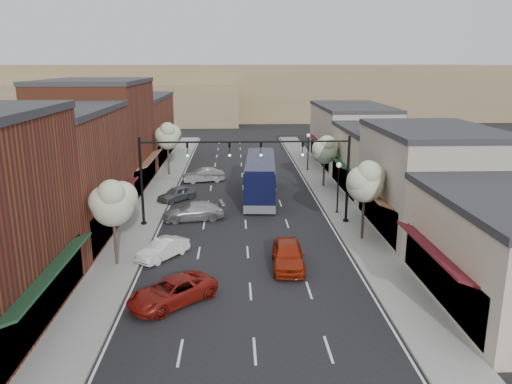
{
  "coord_description": "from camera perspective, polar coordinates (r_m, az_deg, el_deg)",
  "views": [
    {
      "loc": [
        -0.78,
        -29.64,
        12.39
      ],
      "look_at": [
        0.89,
        9.71,
        2.2
      ],
      "focal_mm": 35.0,
      "sensor_mm": 36.0,
      "label": 1
    }
  ],
  "objects": [
    {
      "name": "hill_near",
      "position": [
        110.65,
        -15.29,
        9.66
      ],
      "size": [
        50.0,
        20.0,
        8.0
      ],
      "primitive_type": "cube",
      "color": "#7A6647",
      "rests_on": "ground"
    },
    {
      "name": "curb_right",
      "position": [
        50.29,
        6.54,
        0.24
      ],
      "size": [
        0.25,
        73.0,
        0.17
      ],
      "primitive_type": "cube",
      "color": "gray",
      "rests_on": "ground"
    },
    {
      "name": "hill_far",
      "position": [
        119.81,
        -2.1,
        11.44
      ],
      "size": [
        120.0,
        30.0,
        12.0
      ],
      "primitive_type": "cube",
      "color": "#7A6647",
      "rests_on": "ground"
    },
    {
      "name": "signal_mast_right",
      "position": [
        38.96,
        7.08,
        2.89
      ],
      "size": [
        8.22,
        0.46,
        7.0
      ],
      "color": "black",
      "rests_on": "ground"
    },
    {
      "name": "lamp_post_far",
      "position": [
        59.02,
        5.98,
        5.28
      ],
      "size": [
        0.44,
        0.44,
        4.44
      ],
      "color": "black",
      "rests_on": "ground"
    },
    {
      "name": "coach_bus",
      "position": [
        47.09,
        0.49,
        1.71
      ],
      "size": [
        3.45,
        12.49,
        3.78
      ],
      "rotation": [
        0.0,
        0.0,
        -0.06
      ],
      "color": "black",
      "rests_on": "ground"
    },
    {
      "name": "tree_left_far",
      "position": [
        56.62,
        -10.06,
        6.38
      ],
      "size": [
        2.85,
        2.65,
        6.13
      ],
      "color": "#47382B",
      "rests_on": "ground"
    },
    {
      "name": "bldg_left_far",
      "position": [
        67.5,
        -14.01,
        7.08
      ],
      "size": [
        10.14,
        18.1,
        8.4
      ],
      "color": "brown",
      "rests_on": "ground"
    },
    {
      "name": "bldg_right_far",
      "position": [
        63.92,
        10.76,
        6.4
      ],
      "size": [
        9.14,
        16.1,
        7.4
      ],
      "color": "#A79D8F",
      "rests_on": "ground"
    },
    {
      "name": "tree_right_far",
      "position": [
        51.11,
        7.92,
        4.91
      ],
      "size": [
        2.85,
        2.65,
        5.43
      ],
      "color": "#47382B",
      "rests_on": "ground"
    },
    {
      "name": "lamp_post_near",
      "position": [
        42.1,
        9.39,
        1.43
      ],
      "size": [
        0.44,
        0.44,
        4.44
      ],
      "color": "black",
      "rests_on": "ground"
    },
    {
      "name": "parked_car_a",
      "position": [
        27.24,
        -9.59,
        -11.16
      ],
      "size": [
        5.17,
        5.0,
        1.37
      ],
      "primitive_type": "imported",
      "rotation": [
        0.0,
        0.0,
        -0.83
      ],
      "color": "maroon",
      "rests_on": "ground"
    },
    {
      "name": "parked_car_d",
      "position": [
        46.73,
        -9.02,
        -0.19
      ],
      "size": [
        3.82,
        4.02,
        1.35
      ],
      "primitive_type": "imported",
      "rotation": [
        0.0,
        0.0,
        -0.73
      ],
      "color": "#4F5256",
      "rests_on": "ground"
    },
    {
      "name": "bldg_left_midfar",
      "position": [
        51.9,
        -17.54,
        6.1
      ],
      "size": [
        10.14,
        14.1,
        10.9
      ],
      "color": "brown",
      "rests_on": "ground"
    },
    {
      "name": "bldg_right_midfar",
      "position": [
        50.63,
        14.25,
        3.56
      ],
      "size": [
        9.14,
        12.1,
        6.4
      ],
      "color": "#C1B699",
      "rests_on": "ground"
    },
    {
      "name": "red_hatchback",
      "position": [
        31.34,
        3.67,
        -7.18
      ],
      "size": [
        2.19,
        4.94,
        1.65
      ],
      "primitive_type": "imported",
      "rotation": [
        0.0,
        0.0,
        -0.05
      ],
      "color": "#9A210B",
      "rests_on": "ground"
    },
    {
      "name": "tree_right_near",
      "position": [
        35.69,
        12.45,
        1.31
      ],
      "size": [
        2.85,
        2.65,
        5.95
      ],
      "color": "#47382B",
      "rests_on": "ground"
    },
    {
      "name": "bldg_left_midnear",
      "position": [
        38.87,
        -22.64,
        1.9
      ],
      "size": [
        10.14,
        14.1,
        9.4
      ],
      "color": "brown",
      "rests_on": "ground"
    },
    {
      "name": "signal_mast_left",
      "position": [
        38.73,
        -9.58,
        2.73
      ],
      "size": [
        8.22,
        0.46,
        7.0
      ],
      "color": "black",
      "rests_on": "ground"
    },
    {
      "name": "tree_left_near",
      "position": [
        31.59,
        -16.04,
        -1.06
      ],
      "size": [
        2.85,
        2.65,
        5.69
      ],
      "color": "#47382B",
      "rests_on": "ground"
    },
    {
      "name": "parked_car_b",
      "position": [
        33.3,
        -10.6,
        -6.42
      ],
      "size": [
        3.37,
        3.91,
        1.27
      ],
      "primitive_type": "imported",
      "rotation": [
        0.0,
        0.0,
        -0.63
      ],
      "color": "white",
      "rests_on": "ground"
    },
    {
      "name": "parked_car_e",
      "position": [
        53.83,
        -6.02,
        1.91
      ],
      "size": [
        4.65,
        2.51,
        1.45
      ],
      "primitive_type": "imported",
      "rotation": [
        0.0,
        0.0,
        -1.34
      ],
      "color": "#A6A7AC",
      "rests_on": "ground"
    },
    {
      "name": "bldg_right_midnear",
      "position": [
        39.4,
        19.23,
        1.25
      ],
      "size": [
        9.14,
        12.1,
        7.9
      ],
      "color": "#A79D8F",
      "rests_on": "ground"
    },
    {
      "name": "curb_left",
      "position": [
        50.08,
        -9.49,
        0.07
      ],
      "size": [
        0.25,
        73.0,
        0.17
      ],
      "primitive_type": "cube",
      "color": "gray",
      "rests_on": "ground"
    },
    {
      "name": "sidewalk_left",
      "position": [
        50.27,
        -11.08,
        0.05
      ],
      "size": [
        2.8,
        73.0,
        0.15
      ],
      "primitive_type": "cube",
      "color": "gray",
      "rests_on": "ground"
    },
    {
      "name": "sidewalk_right",
      "position": [
        50.53,
        8.11,
        0.25
      ],
      "size": [
        2.8,
        73.0,
        0.15
      ],
      "primitive_type": "cube",
      "color": "gray",
      "rests_on": "ground"
    },
    {
      "name": "ground",
      "position": [
        32.13,
        -0.87,
        -8.18
      ],
      "size": [
        160.0,
        160.0,
        0.0
      ],
      "primitive_type": "plane",
      "color": "black",
      "rests_on": "ground"
    },
    {
      "name": "parked_car_c",
      "position": [
        40.85,
        -7.14,
        -2.2
      ],
      "size": [
        5.27,
        2.85,
        1.45
      ],
      "primitive_type": "imported",
      "rotation": [
        0.0,
        0.0,
        -1.4
      ],
      "color": "#96959A",
      "rests_on": "ground"
    }
  ]
}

